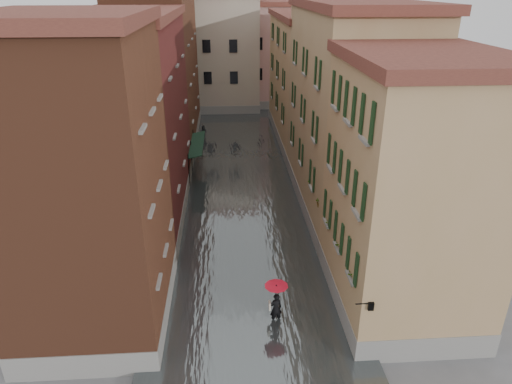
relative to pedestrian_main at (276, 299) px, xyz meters
name	(u,v)px	position (x,y,z in m)	size (l,w,h in m)	color
ground	(250,282)	(-0.99, 3.22, -1.33)	(120.00, 120.00, 0.00)	#5A5A5D
floodwater	(241,183)	(-0.99, 16.22, -1.23)	(10.00, 60.00, 0.20)	#4B5153
building_left_near	(86,189)	(-7.99, 1.22, 5.17)	(6.00, 8.00, 13.00)	brown
building_left_mid	(133,123)	(-7.99, 12.22, 4.92)	(6.00, 14.00, 12.50)	#551C1B
building_left_far	(161,70)	(-7.99, 27.22, 5.67)	(6.00, 16.00, 14.00)	brown
building_right_near	(409,196)	(6.01, 1.22, 4.42)	(6.00, 8.00, 11.50)	#A18153
building_right_mid	(348,115)	(6.01, 12.22, 5.17)	(6.00, 14.00, 13.00)	tan
building_right_far	(309,82)	(6.01, 27.22, 4.42)	(6.00, 16.00, 11.50)	#A18153
building_end_cream	(208,54)	(-3.99, 41.22, 5.17)	(12.00, 9.00, 13.00)	#B2A98E
building_end_pink	(279,56)	(5.01, 43.22, 4.67)	(10.00, 9.00, 12.00)	tan
awning_near	(196,151)	(-4.47, 17.18, 1.14)	(1.09, 3.17, 2.80)	#173423
awning_far	(198,139)	(-4.47, 20.31, 1.15)	(1.09, 3.26, 2.80)	#173423
wall_lantern	(370,305)	(3.34, -2.78, 1.68)	(0.71, 0.22, 0.35)	black
window_planters	(330,217)	(3.13, 3.66, 2.18)	(0.59, 10.70, 0.84)	#A05934
pedestrian_main	(276,299)	(0.00, 0.00, 0.00)	(1.07, 1.07, 2.06)	black
pedestrian_far	(204,133)	(-4.31, 27.64, -0.59)	(0.72, 0.56, 1.48)	black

